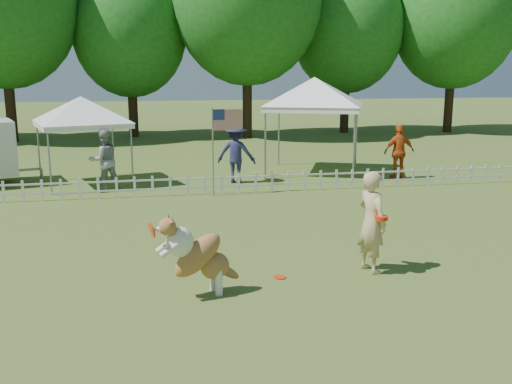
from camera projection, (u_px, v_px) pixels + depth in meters
ground at (289, 276)px, 10.01m from camera, size 120.00×120.00×0.00m
picket_fence at (231, 183)px, 16.67m from camera, size 22.00×0.08×0.60m
handler at (372, 222)px, 10.08m from camera, size 0.61×0.76×1.83m
dog at (199, 255)px, 9.01m from camera, size 1.38×0.76×1.36m
frisbee_on_turf at (280, 277)px, 9.92m from camera, size 0.27×0.27×0.02m
canopy_tent_left at (83, 142)px, 17.84m from camera, size 3.24×3.24×2.70m
canopy_tent_right at (314, 127)px, 19.79m from camera, size 4.09×4.09×3.25m
flag_pole at (213, 153)px, 16.12m from camera, size 0.97×0.32×2.52m
spectator_a at (104, 160)px, 16.94m from camera, size 1.09×0.98×1.84m
spectator_b at (236, 153)px, 18.16m from camera, size 1.42×1.13×1.93m
spectator_c at (399, 152)px, 18.88m from camera, size 1.06×0.47×1.80m
tree_left at (3, 19)px, 27.72m from camera, size 7.40×7.40×12.00m
tree_center_left at (130, 44)px, 30.03m from camera, size 6.00×6.00×9.80m
tree_center_right at (247, 16)px, 29.41m from camera, size 7.60×7.60×12.60m
tree_right at (347, 40)px, 32.20m from camera, size 6.20×6.20×10.40m
tree_far_right at (454, 31)px, 32.26m from camera, size 7.00×7.00×11.40m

